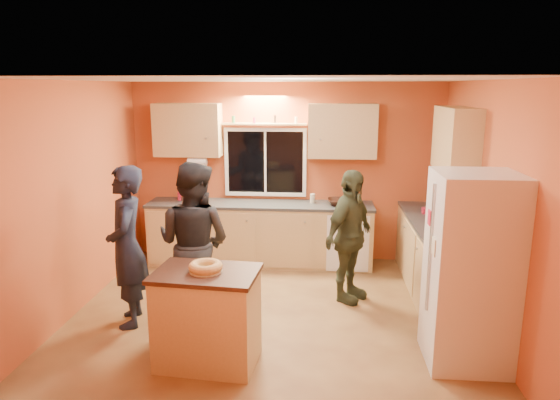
# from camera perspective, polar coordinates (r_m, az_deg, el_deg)

# --- Properties ---
(ground) EXTENTS (4.50, 4.50, 0.00)m
(ground) POSITION_cam_1_polar(r_m,az_deg,el_deg) (5.81, -0.83, -12.97)
(ground) COLOR brown
(ground) RESTS_ON ground
(room_shell) EXTENTS (4.54, 4.04, 2.61)m
(room_shell) POSITION_cam_1_polar(r_m,az_deg,el_deg) (5.71, 0.73, 3.63)
(room_shell) COLOR #AF542C
(room_shell) RESTS_ON ground
(back_counter) EXTENTS (4.23, 0.62, 0.90)m
(back_counter) POSITION_cam_1_polar(r_m,az_deg,el_deg) (7.23, 0.59, -3.88)
(back_counter) COLOR tan
(back_counter) RESTS_ON ground
(right_counter) EXTENTS (0.62, 1.84, 0.90)m
(right_counter) POSITION_cam_1_polar(r_m,az_deg,el_deg) (6.24, 17.91, -7.28)
(right_counter) COLOR tan
(right_counter) RESTS_ON ground
(refrigerator) EXTENTS (0.72, 0.70, 1.80)m
(refrigerator) POSITION_cam_1_polar(r_m,az_deg,el_deg) (4.90, 20.94, -7.52)
(refrigerator) COLOR silver
(refrigerator) RESTS_ON ground
(island) EXTENTS (0.98, 0.71, 0.90)m
(island) POSITION_cam_1_polar(r_m,az_deg,el_deg) (4.77, -8.30, -13.09)
(island) COLOR tan
(island) RESTS_ON ground
(bundt_pastry) EXTENTS (0.31, 0.31, 0.09)m
(bundt_pastry) POSITION_cam_1_polar(r_m,az_deg,el_deg) (4.58, -8.50, -7.56)
(bundt_pastry) COLOR tan
(bundt_pastry) RESTS_ON island
(person_left) EXTENTS (0.58, 0.73, 1.74)m
(person_left) POSITION_cam_1_polar(r_m,az_deg,el_deg) (5.56, -17.08, -5.13)
(person_left) COLOR black
(person_left) RESTS_ON ground
(person_center) EXTENTS (1.02, 0.89, 1.77)m
(person_center) POSITION_cam_1_polar(r_m,az_deg,el_deg) (5.47, -9.81, -4.86)
(person_center) COLOR black
(person_center) RESTS_ON ground
(person_right) EXTENTS (0.83, 1.00, 1.60)m
(person_right) POSITION_cam_1_polar(r_m,az_deg,el_deg) (5.98, 7.94, -4.14)
(person_right) COLOR #2F3622
(person_right) RESTS_ON ground
(mixing_bowl) EXTENTS (0.35, 0.35, 0.08)m
(mixing_bowl) POSITION_cam_1_polar(r_m,az_deg,el_deg) (7.09, 6.79, -0.21)
(mixing_bowl) COLOR black
(mixing_bowl) RESTS_ON back_counter
(utensil_crock) EXTENTS (0.14, 0.14, 0.17)m
(utensil_crock) POSITION_cam_1_polar(r_m,az_deg,el_deg) (7.31, -9.56, 0.45)
(utensil_crock) COLOR beige
(utensil_crock) RESTS_ON back_counter
(potted_plant) EXTENTS (0.26, 0.23, 0.27)m
(potted_plant) POSITION_cam_1_polar(r_m,az_deg,el_deg) (5.34, 20.69, -4.28)
(potted_plant) COLOR gray
(potted_plant) RESTS_ON right_counter
(red_box) EXTENTS (0.17, 0.13, 0.07)m
(red_box) POSITION_cam_1_polar(r_m,az_deg,el_deg) (6.85, 16.58, -1.19)
(red_box) COLOR #B51B36
(red_box) RESTS_ON right_counter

